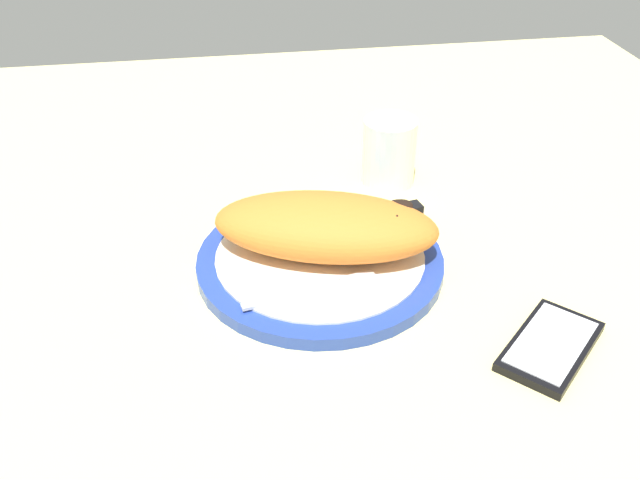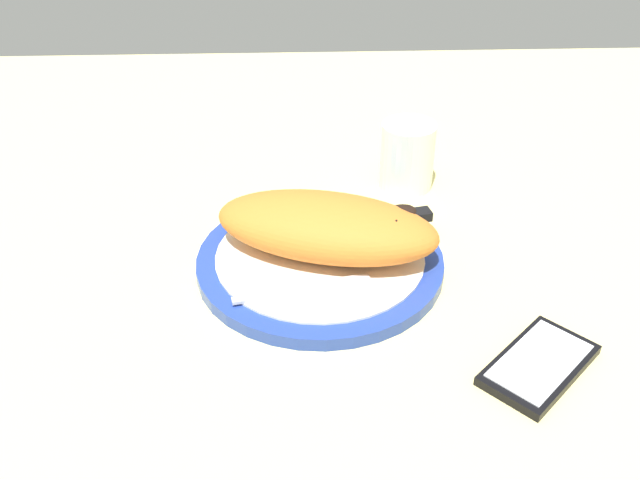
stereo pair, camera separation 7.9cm
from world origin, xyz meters
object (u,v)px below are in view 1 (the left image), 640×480
object	(u,v)px
fork	(324,288)
smartphone	(550,346)
water_glass	(389,156)
calzone	(326,226)
plate	(320,261)
knife	(365,219)

from	to	relation	value
fork	smartphone	distance (cm)	24.15
smartphone	water_glass	size ratio (longest dim) A/B	1.47
calzone	smartphone	distance (cm)	27.59
plate	fork	world-z (taller)	fork
smartphone	water_glass	distance (cm)	37.73
calzone	knife	xyz separation A→B (cm)	(5.76, 5.08, -2.85)
plate	calzone	bearing A→B (deg)	41.27
calzone	water_glass	bearing A→B (deg)	56.78
fork	smartphone	bearing A→B (deg)	-27.08
calzone	knife	bearing A→B (deg)	41.44
plate	fork	size ratio (longest dim) A/B	1.88
water_glass	plate	bearing A→B (deg)	-123.97
knife	smartphone	bearing A→B (deg)	-58.80
knife	smartphone	world-z (taller)	knife
fork	water_glass	distance (cm)	29.09
plate	water_glass	bearing A→B (deg)	56.03
plate	fork	bearing A→B (deg)	-95.39
fork	knife	size ratio (longest dim) A/B	0.70
plate	calzone	distance (cm)	4.47
calzone	smartphone	bearing A→B (deg)	-42.67
calzone	fork	bearing A→B (deg)	-101.17
knife	calzone	bearing A→B (deg)	-138.56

